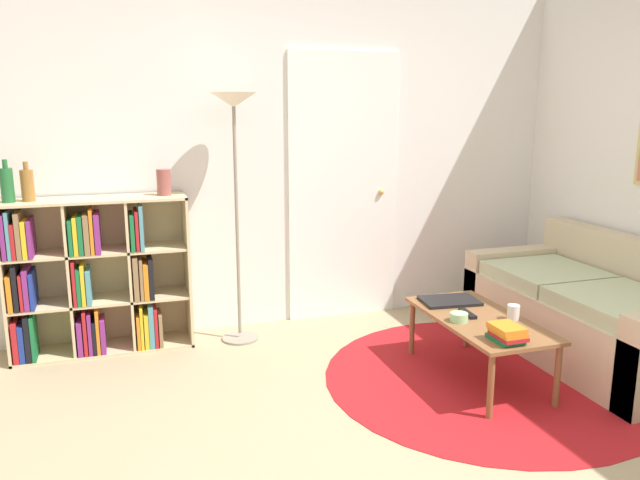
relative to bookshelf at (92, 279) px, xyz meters
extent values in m
plane|color=tan|center=(1.40, -2.05, -0.50)|extent=(14.00, 14.00, 0.00)
cube|color=silver|center=(1.40, 0.21, 0.80)|extent=(7.35, 0.05, 2.60)
cube|color=white|center=(1.86, 0.18, 0.51)|extent=(0.87, 0.02, 2.04)
sphere|color=tan|center=(2.16, 0.15, 0.47)|extent=(0.04, 0.04, 0.04)
cube|color=silver|center=(3.60, -0.93, 0.80)|extent=(0.05, 5.23, 2.60)
cylinder|color=#B2191E|center=(2.30, -1.23, -0.50)|extent=(2.01, 2.01, 0.01)
cube|color=beige|center=(-0.52, 0.00, 0.02)|extent=(0.02, 0.34, 1.05)
cube|color=beige|center=(0.63, 0.00, 0.02)|extent=(0.02, 0.34, 1.05)
cube|color=beige|center=(0.06, 0.00, 0.53)|extent=(1.17, 0.34, 0.02)
cube|color=beige|center=(0.06, 0.00, -0.50)|extent=(1.17, 0.34, 0.02)
cube|color=beige|center=(0.06, 0.16, 0.02)|extent=(1.17, 0.02, 1.05)
cube|color=beige|center=(-0.13, 0.00, 0.02)|extent=(0.02, 0.32, 1.01)
cube|color=beige|center=(0.24, 0.00, 0.02)|extent=(0.02, 0.32, 1.01)
cube|color=beige|center=(0.06, 0.00, -0.15)|extent=(1.13, 0.32, 0.02)
cube|color=beige|center=(0.06, 0.00, 0.19)|extent=(1.13, 0.32, 0.02)
cube|color=#B21E23|center=(-0.48, -0.04, -0.35)|extent=(0.03, 0.25, 0.27)
cube|color=navy|center=(-0.45, -0.07, -0.36)|extent=(0.03, 0.19, 0.25)
cube|color=black|center=(-0.41, -0.05, -0.34)|extent=(0.03, 0.24, 0.30)
cube|color=#196B38|center=(-0.38, -0.06, -0.34)|extent=(0.02, 0.21, 0.30)
cube|color=#7F287A|center=(-0.10, -0.04, -0.37)|extent=(0.03, 0.25, 0.23)
cube|color=#B21E23|center=(-0.06, -0.07, -0.34)|extent=(0.02, 0.19, 0.30)
cube|color=#7F287A|center=(-0.03, -0.06, -0.35)|extent=(0.02, 0.21, 0.28)
cube|color=black|center=(-0.01, -0.05, -0.37)|extent=(0.02, 0.24, 0.23)
cube|color=orange|center=(0.02, -0.03, -0.33)|extent=(0.02, 0.27, 0.30)
cube|color=#7F287A|center=(0.05, -0.07, -0.37)|extent=(0.03, 0.19, 0.23)
cube|color=orange|center=(0.27, -0.06, -0.37)|extent=(0.02, 0.21, 0.23)
cube|color=gold|center=(0.30, -0.05, -0.34)|extent=(0.02, 0.22, 0.29)
cube|color=gold|center=(0.33, -0.04, -0.37)|extent=(0.03, 0.25, 0.24)
cube|color=teal|center=(0.36, -0.05, -0.34)|extent=(0.03, 0.24, 0.29)
cube|color=#B21E23|center=(0.39, -0.03, -0.35)|extent=(0.02, 0.26, 0.27)
cube|color=olive|center=(0.42, -0.06, -0.37)|extent=(0.02, 0.20, 0.23)
cube|color=orange|center=(-0.49, -0.05, -0.02)|extent=(0.03, 0.23, 0.23)
cube|color=black|center=(-0.45, -0.06, 0.01)|extent=(0.03, 0.22, 0.29)
cube|color=#B21E23|center=(-0.42, -0.06, -0.02)|extent=(0.02, 0.21, 0.23)
cube|color=#7F287A|center=(-0.39, -0.03, -0.01)|extent=(0.03, 0.27, 0.26)
cube|color=navy|center=(-0.36, -0.03, -0.02)|extent=(0.02, 0.26, 0.24)
cube|color=#B21E23|center=(-0.10, -0.07, 0.01)|extent=(0.02, 0.19, 0.30)
cube|color=#196B38|center=(-0.08, -0.06, -0.02)|extent=(0.02, 0.21, 0.24)
cube|color=gold|center=(-0.05, -0.07, -0.01)|extent=(0.02, 0.20, 0.27)
cube|color=teal|center=(-0.02, -0.04, -0.03)|extent=(0.03, 0.24, 0.23)
cube|color=olive|center=(0.28, -0.04, 0.01)|extent=(0.03, 0.26, 0.30)
cube|color=olive|center=(0.31, -0.04, 0.00)|extent=(0.02, 0.25, 0.28)
cube|color=orange|center=(0.34, -0.04, -0.02)|extent=(0.03, 0.26, 0.25)
cube|color=black|center=(0.38, -0.05, 0.00)|extent=(0.03, 0.23, 0.27)
cube|color=#7F287A|center=(-0.49, -0.05, 0.34)|extent=(0.03, 0.24, 0.28)
cube|color=teal|center=(-0.46, -0.04, 0.35)|extent=(0.02, 0.24, 0.30)
cube|color=#B21E23|center=(-0.43, -0.03, 0.31)|extent=(0.02, 0.26, 0.22)
cube|color=olive|center=(-0.40, -0.06, 0.34)|extent=(0.03, 0.20, 0.29)
cube|color=gold|center=(-0.37, -0.06, 0.32)|extent=(0.03, 0.21, 0.24)
cube|color=#7F287A|center=(-0.34, -0.04, 0.32)|extent=(0.02, 0.26, 0.24)
cube|color=#196B38|center=(-0.10, -0.06, 0.31)|extent=(0.02, 0.22, 0.23)
cube|color=gold|center=(-0.07, -0.04, 0.32)|extent=(0.03, 0.25, 0.24)
cube|color=#196B38|center=(-0.04, -0.05, 0.32)|extent=(0.03, 0.23, 0.25)
cube|color=olive|center=(-0.01, -0.06, 0.33)|extent=(0.03, 0.20, 0.26)
cube|color=orange|center=(0.03, -0.04, 0.34)|extent=(0.02, 0.25, 0.29)
cube|color=#7F287A|center=(0.06, -0.03, 0.33)|extent=(0.03, 0.26, 0.26)
cube|color=#196B38|center=(0.28, -0.04, 0.32)|extent=(0.03, 0.25, 0.24)
cube|color=#B21E23|center=(0.31, -0.04, 0.33)|extent=(0.02, 0.25, 0.27)
cube|color=teal|center=(0.33, -0.06, 0.35)|extent=(0.03, 0.20, 0.30)
cylinder|color=gray|center=(0.97, -0.11, -0.50)|extent=(0.26, 0.26, 0.01)
cylinder|color=gray|center=(0.97, -0.11, 0.36)|extent=(0.02, 0.02, 1.63)
cone|color=white|center=(0.97, -0.11, 1.17)|extent=(0.31, 0.31, 0.10)
cube|color=#CCB793|center=(3.12, -1.11, -0.29)|extent=(0.86, 1.71, 0.42)
cube|color=#CCB793|center=(3.47, -1.11, -0.12)|extent=(0.16, 1.71, 0.78)
cube|color=#CCB793|center=(3.12, -0.34, -0.22)|extent=(0.86, 0.16, 0.56)
cube|color=#B7C398|center=(3.04, -1.46, -0.03)|extent=(0.66, 0.67, 0.10)
cube|color=#B7C398|center=(3.04, -0.77, -0.03)|extent=(0.66, 0.67, 0.10)
cube|color=brown|center=(2.23, -1.20, -0.12)|extent=(0.50, 1.01, 0.02)
cylinder|color=brown|center=(2.02, -1.67, -0.32)|extent=(0.04, 0.04, 0.37)
cylinder|color=brown|center=(2.02, -0.73, -0.32)|extent=(0.04, 0.04, 0.37)
cylinder|color=brown|center=(2.44, -1.67, -0.32)|extent=(0.04, 0.04, 0.37)
cylinder|color=brown|center=(2.44, -0.73, -0.32)|extent=(0.04, 0.04, 0.37)
cube|color=black|center=(2.21, -0.88, -0.10)|extent=(0.38, 0.28, 0.02)
cylinder|color=#9ED193|center=(2.08, -1.23, -0.09)|extent=(0.10, 0.10, 0.05)
cube|color=#196B38|center=(2.16, -1.58, -0.10)|extent=(0.14, 0.18, 0.02)
cube|color=#B21E23|center=(2.16, -1.60, -0.08)|extent=(0.14, 0.18, 0.02)
cube|color=orange|center=(2.16, -1.59, -0.06)|extent=(0.14, 0.18, 0.02)
cube|color=orange|center=(2.15, -1.59, -0.03)|extent=(0.14, 0.18, 0.03)
cylinder|color=white|center=(2.40, -1.30, -0.07)|extent=(0.07, 0.07, 0.09)
cube|color=black|center=(2.18, -1.14, -0.10)|extent=(0.06, 0.17, 0.02)
cylinder|color=#236633|center=(-0.45, -0.03, 0.65)|extent=(0.08, 0.08, 0.21)
cylinder|color=#236633|center=(-0.45, -0.03, 0.79)|extent=(0.03, 0.03, 0.05)
cylinder|color=olive|center=(-0.33, -0.01, 0.64)|extent=(0.08, 0.08, 0.20)
cylinder|color=olive|center=(-0.33, -0.01, 0.77)|extent=(0.03, 0.03, 0.05)
cylinder|color=#934C47|center=(0.50, 0.00, 0.63)|extent=(0.09, 0.09, 0.18)
camera|label=1|loc=(0.21, -4.30, 1.15)|focal=35.00mm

